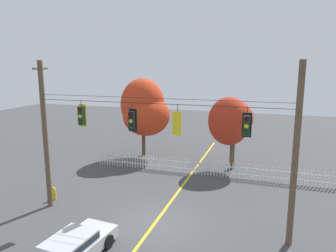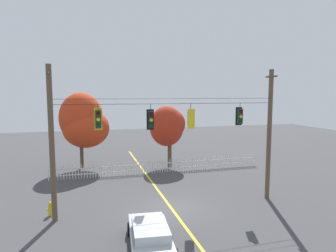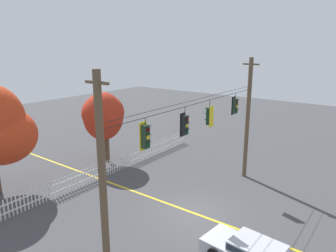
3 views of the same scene
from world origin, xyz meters
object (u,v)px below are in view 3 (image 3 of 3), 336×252
Objects in this scene: traffic_signal_southbound_primary at (185,125)px; traffic_signal_northbound_primary at (209,116)px; traffic_signal_northbound_secondary at (235,106)px; autumn_maple_mid at (103,115)px; traffic_signal_eastbound_side at (145,137)px.

traffic_signal_southbound_primary is 2.39m from traffic_signal_northbound_primary.
traffic_signal_southbound_primary and traffic_signal_northbound_secondary have the same top height.
traffic_signal_eastbound_side is at bearing -123.44° from autumn_maple_mid.
traffic_signal_northbound_secondary is 10.28m from autumn_maple_mid.
autumn_maple_mid is (6.59, 9.98, -1.55)m from traffic_signal_eastbound_side.
traffic_signal_northbound_primary is (2.39, -0.02, 0.01)m from traffic_signal_southbound_primary.
traffic_signal_northbound_primary is (5.30, -0.02, -0.09)m from traffic_signal_eastbound_side.
traffic_signal_eastbound_side is 12.06m from autumn_maple_mid.
traffic_signal_northbound_secondary is at bearing 0.33° from traffic_signal_northbound_primary.
traffic_signal_southbound_primary is at bearing 179.55° from traffic_signal_northbound_primary.
autumn_maple_mid is at bearing 56.56° from traffic_signal_eastbound_side.
traffic_signal_northbound_secondary is at bearing -0.00° from traffic_signal_southbound_primary.
traffic_signal_eastbound_side and traffic_signal_northbound_secondary have the same top height.
traffic_signal_northbound_primary is at bearing -0.21° from traffic_signal_eastbound_side.
traffic_signal_northbound_secondary is (3.23, 0.02, 0.07)m from traffic_signal_northbound_primary.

